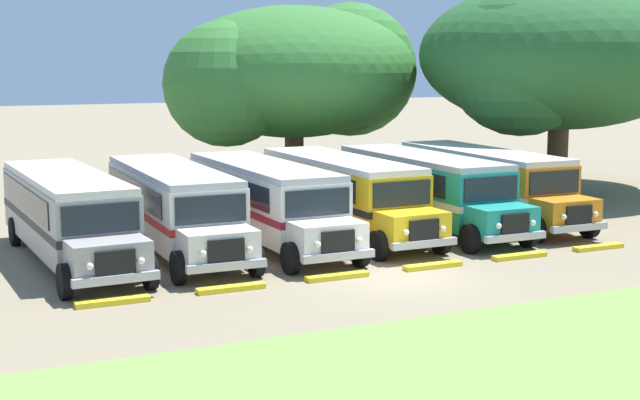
{
  "coord_description": "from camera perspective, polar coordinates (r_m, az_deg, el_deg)",
  "views": [
    {
      "loc": [
        -13.31,
        -23.08,
        6.51
      ],
      "look_at": [
        0.0,
        5.43,
        1.6
      ],
      "focal_mm": 50.94,
      "sensor_mm": 36.0,
      "label": 1
    }
  ],
  "objects": [
    {
      "name": "ground_plane",
      "position": [
        27.43,
        4.82,
        -4.89
      ],
      "size": [
        220.0,
        220.0,
        0.0
      ],
      "primitive_type": "plane",
      "color": "#84755B"
    },
    {
      "name": "secondary_tree",
      "position": [
        46.31,
        14.66,
        8.67
      ],
      "size": [
        14.64,
        13.54,
        10.56
      ],
      "color": "brown",
      "rests_on": "ground_plane"
    },
    {
      "name": "broad_shade_tree",
      "position": [
        46.8,
        -1.58,
        7.97
      ],
      "size": [
        14.63,
        12.72,
        9.5
      ],
      "color": "brown",
      "rests_on": "ground_plane"
    },
    {
      "name": "curb_wheelstop_4",
      "position": [
        30.65,
        12.42,
        -3.46
      ],
      "size": [
        2.0,
        0.36,
        0.15
      ],
      "primitive_type": "cube",
      "color": "yellow",
      "rests_on": "ground_plane"
    },
    {
      "name": "parked_bus_slot_5",
      "position": [
        37.63,
        10.38,
        1.2
      ],
      "size": [
        2.81,
        10.85,
        2.82
      ],
      "rotation": [
        0.0,
        0.0,
        -1.58
      ],
      "color": "orange",
      "rests_on": "ground_plane"
    },
    {
      "name": "curb_wheelstop_3",
      "position": [
        28.78,
        7.1,
        -4.12
      ],
      "size": [
        2.0,
        0.36,
        0.15
      ],
      "primitive_type": "cube",
      "color": "yellow",
      "rests_on": "ground_plane"
    },
    {
      "name": "curb_wheelstop_5",
      "position": [
        32.77,
        17.09,
        -2.85
      ],
      "size": [
        2.0,
        0.36,
        0.15
      ],
      "primitive_type": "cube",
      "color": "yellow",
      "rests_on": "ground_plane"
    },
    {
      "name": "parked_bus_slot_0",
      "position": [
        30.52,
        -15.54,
        -0.75
      ],
      "size": [
        3.08,
        10.89,
        2.82
      ],
      "rotation": [
        0.0,
        0.0,
        -1.53
      ],
      "color": "#9E9993",
      "rests_on": "ground_plane"
    },
    {
      "name": "curb_wheelstop_0",
      "position": [
        25.06,
        -12.89,
        -6.24
      ],
      "size": [
        2.0,
        0.36,
        0.15
      ],
      "primitive_type": "cube",
      "color": "yellow",
      "rests_on": "ground_plane"
    },
    {
      "name": "parked_bus_slot_1",
      "position": [
        31.49,
        -9.17,
        -0.25
      ],
      "size": [
        2.86,
        10.86,
        2.82
      ],
      "rotation": [
        0.0,
        0.0,
        -1.59
      ],
      "color": "silver",
      "rests_on": "ground_plane"
    },
    {
      "name": "parked_bus_slot_3",
      "position": [
        34.18,
        1.44,
        0.57
      ],
      "size": [
        2.8,
        10.85,
        2.82
      ],
      "rotation": [
        0.0,
        0.0,
        -1.56
      ],
      "color": "yellow",
      "rests_on": "ground_plane"
    },
    {
      "name": "parked_bus_slot_2",
      "position": [
        32.36,
        -3.44,
        0.09
      ],
      "size": [
        2.79,
        10.85,
        2.82
      ],
      "rotation": [
        0.0,
        0.0,
        -1.56
      ],
      "color": "silver",
      "rests_on": "ground_plane"
    },
    {
      "name": "curb_wheelstop_1",
      "position": [
        25.93,
        -5.61,
        -5.54
      ],
      "size": [
        2.0,
        0.36,
        0.15
      ],
      "primitive_type": "cube",
      "color": "yellow",
      "rests_on": "ground_plane"
    },
    {
      "name": "foreground_grass_strip",
      "position": [
        20.64,
        17.11,
        -9.91
      ],
      "size": [
        80.0,
        9.62,
        0.01
      ],
      "primitive_type": "cube",
      "color": "olive",
      "rests_on": "ground_plane"
    },
    {
      "name": "curb_wheelstop_2",
      "position": [
        27.18,
        1.08,
        -4.82
      ],
      "size": [
        2.0,
        0.36,
        0.15
      ],
      "primitive_type": "cube",
      "color": "yellow",
      "rests_on": "ground_plane"
    },
    {
      "name": "parked_bus_slot_4",
      "position": [
        35.51,
        6.59,
        0.83
      ],
      "size": [
        2.7,
        10.84,
        2.82
      ],
      "rotation": [
        0.0,
        0.0,
        -1.57
      ],
      "color": "teal",
      "rests_on": "ground_plane"
    }
  ]
}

